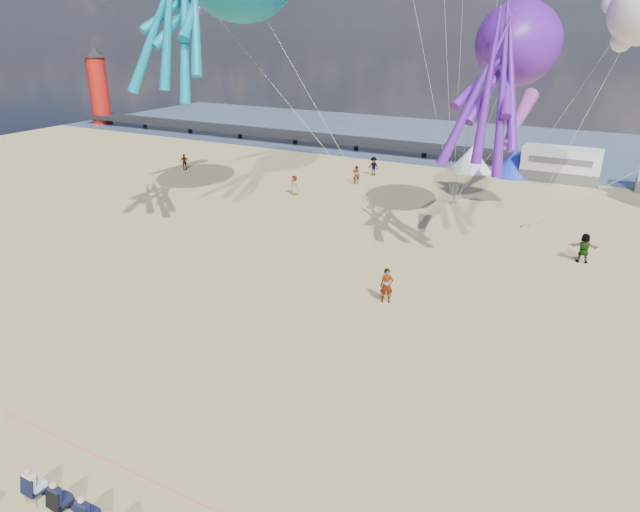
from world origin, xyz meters
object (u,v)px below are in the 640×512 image
at_px(sandbag_d, 501,206).
at_px(windsock_right, 519,119).
at_px(sandbag_c, 526,226).
at_px(windsock_left, 208,5).
at_px(tent_white, 471,159).
at_px(kite_octopus_purple, 519,43).
at_px(spectator_row, 88,512).
at_px(beachgoer_4, 584,248).
at_px(sandbag_a, 372,207).
at_px(lighthouse, 99,91).
at_px(beachgoer_0, 295,185).
at_px(sandbag_b, 458,198).
at_px(tent_blue, 514,163).
at_px(standing_person, 387,286).
at_px(beachgoer_2, 373,166).
at_px(motorhome_0, 561,164).
at_px(sandbag_e, 453,202).
at_px(beachgoer_3, 184,162).
at_px(beachgoer_5, 356,175).

xyz_separation_m(sandbag_d, windsock_right, (2.33, -11.33, 8.25)).
bearing_deg(sandbag_c, windsock_left, -169.13).
relative_size(tent_white, kite_octopus_purple, 0.35).
xyz_separation_m(tent_white, spectator_row, (1.58, -47.13, -0.55)).
bearing_deg(beachgoer_4, sandbag_a, -25.32).
xyz_separation_m(sandbag_a, sandbag_c, (11.23, 0.96, 0.00)).
distance_m(lighthouse, spectator_row, 75.62).
height_order(beachgoer_0, sandbag_d, beachgoer_0).
height_order(beachgoer_4, sandbag_b, beachgoer_4).
bearing_deg(sandbag_b, tent_blue, 76.92).
height_order(standing_person, beachgoer_2, standing_person).
height_order(motorhome_0, standing_person, motorhome_0).
bearing_deg(sandbag_d, sandbag_c, -58.13).
xyz_separation_m(spectator_row, windsock_left, (-16.85, 27.95, 13.73)).
relative_size(tent_white, sandbag_e, 8.00).
bearing_deg(standing_person, windsock_right, 41.67).
distance_m(lighthouse, sandbag_e, 57.91).
xyz_separation_m(lighthouse, beachgoer_3, (29.35, -16.64, -3.73)).
relative_size(beachgoer_2, kite_octopus_purple, 0.15).
height_order(beachgoer_2, sandbag_a, beachgoer_2).
relative_size(beachgoer_5, sandbag_c, 3.33).
bearing_deg(lighthouse, sandbag_b, -14.22).
distance_m(sandbag_e, windsock_right, 14.53).
height_order(tent_blue, beachgoer_0, tent_blue).
relative_size(beachgoer_0, beachgoer_4, 0.89).
height_order(lighthouse, sandbag_e, lighthouse).
bearing_deg(tent_white, standing_person, -83.41).
bearing_deg(beachgoer_5, beachgoer_2, -111.72).
xyz_separation_m(tent_white, beachgoer_0, (-10.73, -15.17, -0.40)).
xyz_separation_m(tent_blue, sandbag_d, (1.14, -10.64, -1.09)).
height_order(beachgoer_2, sandbag_d, beachgoer_2).
bearing_deg(sandbag_e, beachgoer_2, 149.24).
height_order(beachgoer_3, sandbag_a, beachgoer_3).
xyz_separation_m(beachgoer_4, windsock_left, (-26.99, 0.56, 13.48)).
bearing_deg(tent_blue, tent_white, 180.00).
distance_m(tent_white, spectator_row, 47.16).
bearing_deg(sandbag_b, beachgoer_2, 156.38).
bearing_deg(beachgoer_3, lighthouse, 93.07).
height_order(motorhome_0, spectator_row, motorhome_0).
bearing_deg(kite_octopus_purple, spectator_row, -96.25).
bearing_deg(tent_blue, spectator_row, -92.94).
bearing_deg(sandbag_b, beachgoer_4, -43.77).
distance_m(beachgoer_4, sandbag_e, 13.05).
xyz_separation_m(tent_white, sandbag_b, (1.65, -10.10, -1.09)).
bearing_deg(sandbag_e, lighthouse, 164.39).
bearing_deg(beachgoer_0, sandbag_a, 14.09).
height_order(beachgoer_4, sandbag_c, beachgoer_4).
distance_m(tent_blue, beachgoer_5, 15.16).
height_order(spectator_row, kite_octopus_purple, kite_octopus_purple).
bearing_deg(sandbag_b, beachgoer_3, -174.49).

